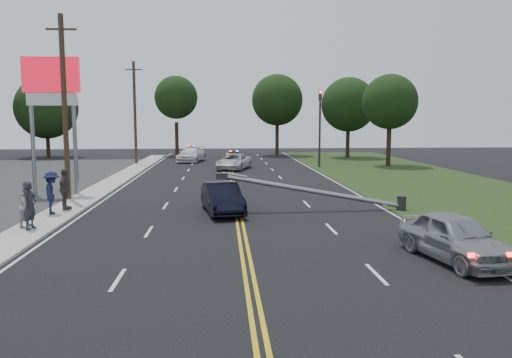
{
  "coord_description": "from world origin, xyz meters",
  "views": [
    {
      "loc": [
        -0.75,
        -15.77,
        4.5
      ],
      "look_at": [
        0.82,
        7.23,
        1.7
      ],
      "focal_mm": 35.0,
      "sensor_mm": 36.0,
      "label": 1
    }
  ],
  "objects": [
    {
      "name": "tree_9",
      "position": [
        15.11,
        30.73,
        6.06
      ],
      "size": [
        5.18,
        5.18,
        8.67
      ],
      "color": "black",
      "rests_on": "ground"
    },
    {
      "name": "tree_8",
      "position": [
        13.84,
        41.27,
        6.08
      ],
      "size": [
        6.24,
        6.24,
        9.22
      ],
      "color": "black",
      "rests_on": "ground"
    },
    {
      "name": "pylon_sign",
      "position": [
        -10.5,
        14.0,
        6.0
      ],
      "size": [
        3.2,
        0.35,
        8.0
      ],
      "color": "gray",
      "rests_on": "ground"
    },
    {
      "name": "utility_pole_far",
      "position": [
        -9.2,
        34.0,
        5.08
      ],
      "size": [
        1.6,
        0.28,
        10.0
      ],
      "color": "#382619",
      "rests_on": "ground"
    },
    {
      "name": "emergency_b",
      "position": [
        -3.95,
        36.6,
        0.77
      ],
      "size": [
        3.17,
        5.64,
        1.54
      ],
      "primitive_type": "imported",
      "rotation": [
        0.0,
        0.0,
        -0.2
      ],
      "color": "silver",
      "rests_on": "ground"
    },
    {
      "name": "bystander_b",
      "position": [
        -8.64,
        4.8,
        0.98
      ],
      "size": [
        0.92,
        1.02,
        1.71
      ],
      "primitive_type": "imported",
      "rotation": [
        0.0,
        0.0,
        1.18
      ],
      "color": "#A3A2A7",
      "rests_on": "sidewalk"
    },
    {
      "name": "grass_verge",
      "position": [
        13.5,
        10.0,
        0.01
      ],
      "size": [
        12.0,
        80.0,
        0.01
      ],
      "primitive_type": "cube",
      "color": "#213113",
      "rests_on": "ground"
    },
    {
      "name": "ground",
      "position": [
        0.0,
        0.0,
        0.0
      ],
      "size": [
        120.0,
        120.0,
        0.0
      ],
      "primitive_type": "plane",
      "color": "black",
      "rests_on": "ground"
    },
    {
      "name": "waiting_sedan",
      "position": [
        6.6,
        -0.81,
        0.77
      ],
      "size": [
        2.58,
        4.75,
        1.53
      ],
      "primitive_type": "imported",
      "rotation": [
        0.0,
        0.0,
        0.18
      ],
      "color": "gray",
      "rests_on": "ground"
    },
    {
      "name": "traffic_signal",
      "position": [
        8.3,
        30.0,
        4.21
      ],
      "size": [
        0.28,
        0.41,
        7.05
      ],
      "color": "#2D2D30",
      "rests_on": "ground"
    },
    {
      "name": "bystander_a",
      "position": [
        -8.38,
        4.3,
        1.08
      ],
      "size": [
        0.58,
        0.77,
        1.92
      ],
      "primitive_type": "imported",
      "rotation": [
        0.0,
        0.0,
        1.38
      ],
      "color": "#26262D",
      "rests_on": "sidewalk"
    },
    {
      "name": "centerline_yellow",
      "position": [
        0.0,
        10.0,
        0.01
      ],
      "size": [
        0.36,
        80.0,
        0.0
      ],
      "primitive_type": "cube",
      "color": "gold",
      "rests_on": "ground"
    },
    {
      "name": "tree_6",
      "position": [
        -6.19,
        45.2,
        6.99
      ],
      "size": [
        5.15,
        5.15,
        9.59
      ],
      "color": "black",
      "rests_on": "ground"
    },
    {
      "name": "emergency_a",
      "position": [
        0.31,
        28.4,
        0.68
      ],
      "size": [
        3.62,
        5.35,
        1.36
      ],
      "primitive_type": "imported",
      "rotation": [
        0.0,
        0.0,
        -0.31
      ],
      "color": "silver",
      "rests_on": "ground"
    },
    {
      "name": "crashed_sedan",
      "position": [
        -0.76,
        7.79,
        0.72
      ],
      "size": [
        2.25,
        4.59,
        1.45
      ],
      "primitive_type": "imported",
      "rotation": [
        0.0,
        0.0,
        0.17
      ],
      "color": "black",
      "rests_on": "ground"
    },
    {
      "name": "bystander_c",
      "position": [
        -8.58,
        7.5,
        1.11
      ],
      "size": [
        1.08,
        1.44,
        1.98
      ],
      "primitive_type": "imported",
      "rotation": [
        0.0,
        0.0,
        1.86
      ],
      "color": "#171B3B",
      "rests_on": "sidewalk"
    },
    {
      "name": "bystander_d",
      "position": [
        -8.34,
        8.61,
        1.12
      ],
      "size": [
        0.54,
        1.19,
        2.0
      ],
      "primitive_type": "imported",
      "rotation": [
        0.0,
        0.0,
        1.53
      ],
      "color": "#564745",
      "rests_on": "sidewalk"
    },
    {
      "name": "fallen_streetlight",
      "position": [
        4.19,
        8.0,
        0.92
      ],
      "size": [
        9.36,
        0.44,
        1.91
      ],
      "color": "#2D2D30",
      "rests_on": "ground"
    },
    {
      "name": "tree_5",
      "position": [
        -20.99,
        43.92,
        5.71
      ],
      "size": [
        7.09,
        7.09,
        9.26
      ],
      "color": "black",
      "rests_on": "ground"
    },
    {
      "name": "tree_7",
      "position": [
        6.01,
        45.11,
        6.73
      ],
      "size": [
        6.2,
        6.2,
        9.84
      ],
      "color": "black",
      "rests_on": "ground"
    },
    {
      "name": "utility_pole_mid",
      "position": [
        -9.2,
        12.0,
        5.08
      ],
      "size": [
        1.6,
        0.28,
        10.0
      ],
      "color": "#382619",
      "rests_on": "ground"
    },
    {
      "name": "sidewalk",
      "position": [
        -8.4,
        10.0,
        0.06
      ],
      "size": [
        1.8,
        70.0,
        0.12
      ],
      "primitive_type": "cube",
      "color": "#ADA69C",
      "rests_on": "ground"
    }
  ]
}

